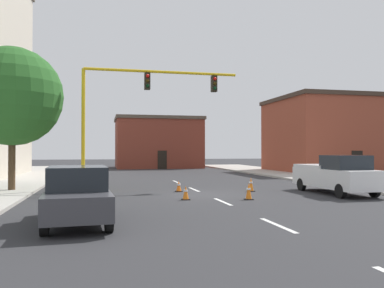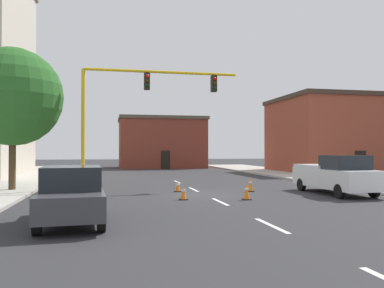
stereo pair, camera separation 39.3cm
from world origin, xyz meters
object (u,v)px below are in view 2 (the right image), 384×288
object	(u,v)px
traffic_signal_gantry	(107,149)
traffic_cone_roadside_b	(247,192)
tree_left_near	(13,97)
sedan_dark_gray_near_left	(72,194)
traffic_cone_roadside_c	(183,193)
pickup_truck_white	(336,175)
traffic_cone_roadside_d	(178,186)
traffic_cone_roadside_a	(250,185)

from	to	relation	value
traffic_signal_gantry	traffic_cone_roadside_b	xyz separation A→B (m)	(6.21, -5.64, -1.91)
traffic_signal_gantry	tree_left_near	world-z (taller)	tree_left_near
traffic_signal_gantry	sedan_dark_gray_near_left	xyz separation A→B (m)	(-0.99, -9.95, -1.39)
traffic_cone_roadside_b	traffic_cone_roadside_c	bearing A→B (deg)	167.97
pickup_truck_white	traffic_cone_roadside_c	xyz separation A→B (m)	(-8.03, -0.69, -0.66)
traffic_cone_roadside_b	traffic_cone_roadside_d	xyz separation A→B (m)	(-2.43, 4.09, -0.09)
pickup_truck_white	traffic_cone_roadside_a	world-z (taller)	pickup_truck_white
sedan_dark_gray_near_left	traffic_cone_roadside_b	bearing A→B (deg)	30.90
pickup_truck_white	traffic_cone_roadside_c	world-z (taller)	pickup_truck_white
traffic_cone_roadside_b	traffic_cone_roadside_c	xyz separation A→B (m)	(-2.78, 0.59, -0.06)
traffic_cone_roadside_b	traffic_signal_gantry	bearing A→B (deg)	137.74
traffic_signal_gantry	sedan_dark_gray_near_left	world-z (taller)	traffic_signal_gantry
sedan_dark_gray_near_left	traffic_signal_gantry	bearing A→B (deg)	84.34
pickup_truck_white	traffic_cone_roadside_c	distance (m)	8.08
pickup_truck_white	sedan_dark_gray_near_left	world-z (taller)	pickup_truck_white
traffic_signal_gantry	traffic_cone_roadside_a	bearing A→B (deg)	-16.63
traffic_cone_roadside_b	pickup_truck_white	bearing A→B (deg)	13.79
traffic_signal_gantry	sedan_dark_gray_near_left	size ratio (longest dim) A/B	2.11
tree_left_near	traffic_signal_gantry	bearing A→B (deg)	-1.18
traffic_signal_gantry	traffic_cone_roadside_b	bearing A→B (deg)	-42.26
sedan_dark_gray_near_left	traffic_cone_roadside_c	size ratio (longest dim) A/B	7.17
traffic_signal_gantry	tree_left_near	bearing A→B (deg)	178.82
sedan_dark_gray_near_left	traffic_cone_roadside_b	xyz separation A→B (m)	(7.19, 4.31, -0.51)
sedan_dark_gray_near_left	traffic_cone_roadside_d	world-z (taller)	sedan_dark_gray_near_left
tree_left_near	pickup_truck_white	world-z (taller)	tree_left_near
tree_left_near	pickup_truck_white	xyz separation A→B (m)	(16.39, -4.46, -4.12)
tree_left_near	sedan_dark_gray_near_left	distance (m)	11.59
traffic_cone_roadside_c	traffic_cone_roadside_d	xyz separation A→B (m)	(0.36, 3.50, -0.02)
traffic_cone_roadside_c	traffic_signal_gantry	bearing A→B (deg)	124.15
traffic_cone_roadside_d	pickup_truck_white	bearing A→B (deg)	-20.10
tree_left_near	traffic_cone_roadside_c	size ratio (longest dim) A/B	12.05
traffic_cone_roadside_d	tree_left_near	bearing A→B (deg)	169.28
traffic_cone_roadside_b	traffic_cone_roadside_a	bearing A→B (deg)	67.08
traffic_cone_roadside_a	traffic_cone_roadside_b	size ratio (longest dim) A/B	1.00
traffic_cone_roadside_a	traffic_cone_roadside_b	xyz separation A→B (m)	(-1.42, -3.36, -0.00)
traffic_cone_roadside_c	traffic_cone_roadside_b	bearing A→B (deg)	-12.03
pickup_truck_white	traffic_cone_roadside_a	bearing A→B (deg)	151.49
tree_left_near	sedan_dark_gray_near_left	world-z (taller)	tree_left_near
traffic_signal_gantry	traffic_cone_roadside_b	world-z (taller)	traffic_signal_gantry
pickup_truck_white	traffic_cone_roadside_c	size ratio (longest dim) A/B	8.42
tree_left_near	traffic_cone_roadside_a	size ratio (longest dim) A/B	10.10
traffic_signal_gantry	tree_left_near	size ratio (longest dim) A/B	1.25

